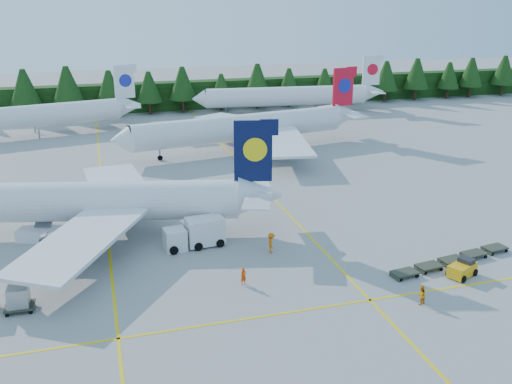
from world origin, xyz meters
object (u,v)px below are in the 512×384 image
object	(u,v)px
airliner_navy	(63,203)
airliner_red	(237,128)
airstairs	(43,230)
baggage_tug	(463,268)
service_truck	(194,233)

from	to	relation	value
airliner_navy	airliner_red	xyz separation A→B (m)	(25.42, 28.29, 0.09)
airstairs	baggage_tug	world-z (taller)	airstairs
airliner_navy	airliner_red	distance (m)	38.03
airliner_red	service_truck	bearing A→B (deg)	-120.60
airliner_red	service_truck	world-z (taller)	airliner_red
airstairs	baggage_tug	size ratio (longest dim) A/B	2.23
airliner_navy	airliner_red	world-z (taller)	airliner_red
airliner_red	service_truck	size ratio (longest dim) A/B	6.89
baggage_tug	airliner_navy	bearing A→B (deg)	125.58
baggage_tug	service_truck	bearing A→B (deg)	124.71
airliner_red	airstairs	world-z (taller)	airliner_red
airliner_navy	airliner_red	size ratio (longest dim) A/B	0.97
airliner_navy	airstairs	xyz separation A→B (m)	(-2.23, -0.24, -2.68)
airliner_red	baggage_tug	world-z (taller)	airliner_red
airliner_red	airliner_navy	bearing A→B (deg)	-141.89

